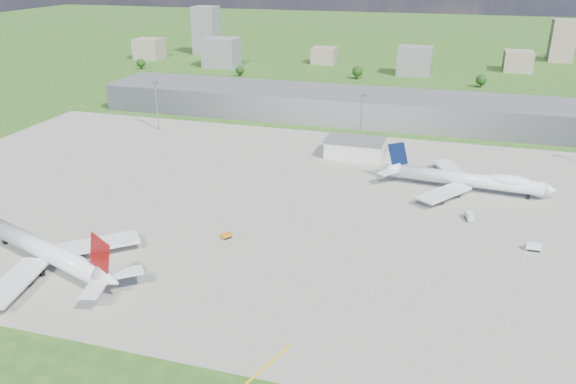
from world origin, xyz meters
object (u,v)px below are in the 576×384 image
(tug_yellow, at_px, (226,236))
(van_white_far, at_px, (533,247))
(airliner_blue_quad, at_px, (469,180))
(van_white_near, at_px, (469,217))
(airliner_red_twin, at_px, (47,252))

(tug_yellow, height_order, van_white_far, van_white_far)
(airliner_blue_quad, relative_size, tug_yellow, 17.02)
(airliner_blue_quad, xyz_separation_m, van_white_near, (0.32, -27.64, -3.54))
(airliner_red_twin, xyz_separation_m, van_white_far, (141.35, 51.88, -3.78))
(tug_yellow, height_order, van_white_near, van_white_near)
(van_white_near, height_order, van_white_far, van_white_near)
(airliner_red_twin, distance_m, van_white_near, 140.43)
(tug_yellow, bearing_deg, airliner_red_twin, 161.19)
(airliner_red_twin, xyz_separation_m, van_white_near, (121.82, 69.77, -3.70))
(airliner_red_twin, height_order, van_white_near, airliner_red_twin)
(airliner_blue_quad, relative_size, van_white_far, 14.08)
(tug_yellow, bearing_deg, van_white_near, -28.87)
(van_white_near, bearing_deg, tug_yellow, 99.73)
(van_white_far, bearing_deg, airliner_blue_quad, 112.60)
(tug_yellow, distance_m, van_white_far, 98.93)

